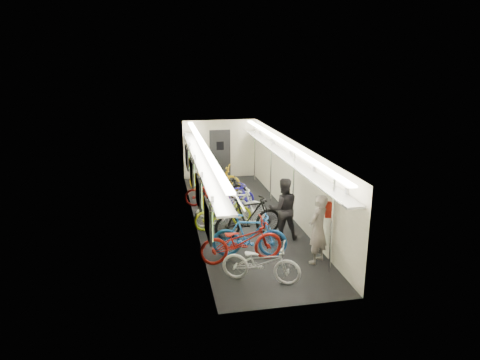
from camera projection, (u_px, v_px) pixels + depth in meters
name	position (u px, v px, depth m)	size (l,w,h in m)	color
train_car_shell	(228.00, 162.00, 13.38)	(10.00, 10.00, 10.00)	black
bicycle_0	(261.00, 262.00, 9.32)	(0.61, 1.75, 0.92)	#B6B7BB
bicycle_1	(250.00, 235.00, 10.49)	(0.53, 1.87, 1.12)	#1C5CAD
bicycle_2	(241.00, 241.00, 10.23)	(0.71, 2.02, 1.06)	#A01911
bicycle_3	(248.00, 217.00, 11.65)	(0.55, 1.95, 1.17)	black
bicycle_4	(223.00, 213.00, 12.34)	(0.61, 1.74, 0.91)	#BAC712
bicycle_5	(234.00, 206.00, 12.57)	(0.53, 1.89, 1.13)	white
bicycle_6	(222.00, 208.00, 12.70)	(0.65, 1.88, 0.99)	#B4B5B9
bicycle_7	(233.00, 198.00, 13.70)	(0.44, 1.57, 0.94)	#221A9D
bicycle_8	(211.00, 193.00, 14.24)	(0.61, 1.76, 0.92)	maroon
bicycle_9	(225.00, 188.00, 14.77)	(0.43, 1.54, 0.92)	black
bicycle_10	(215.00, 178.00, 15.81)	(0.68, 1.94, 1.02)	yellow
passenger_near	(318.00, 229.00, 10.12)	(0.62, 0.41, 1.70)	gray
passenger_mid	(283.00, 209.00, 11.51)	(0.83, 0.65, 1.71)	black
backpack	(331.00, 210.00, 10.16)	(0.26, 0.14, 0.38)	#A31C10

